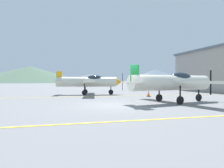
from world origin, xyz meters
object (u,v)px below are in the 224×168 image
Objects in this scene: traffic_cone_front at (149,93)px; car_sedan at (147,85)px; airplane_near at (174,82)px; airplane_mid at (89,82)px.

car_sedan is at bearing 66.27° from traffic_cone_front.
traffic_cone_front is (-5.88, -13.38, -0.56)m from car_sedan.
car_sedan reaches higher than traffic_cone_front.
airplane_mid is at bearing 115.44° from airplane_near.
airplane_mid is 1.79× the size of car_sedan.
car_sedan is 14.62m from traffic_cone_front.
airplane_near is at bearing -64.56° from airplane_mid.
airplane_mid is (-4.50, 9.47, 0.00)m from airplane_near.
car_sedan is (6.44, 18.71, -0.56)m from airplane_near.
airplane_near and airplane_mid have the same top height.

